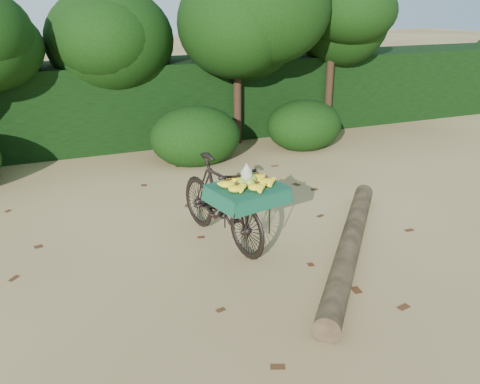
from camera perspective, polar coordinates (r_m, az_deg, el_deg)
name	(u,v)px	position (r m, az deg, el deg)	size (l,w,h in m)	color
ground	(188,273)	(6.29, -5.85, -9.00)	(80.00, 80.00, 0.00)	tan
vendor_bicycle	(222,200)	(6.77, -2.04, -0.95)	(1.09, 2.03, 1.18)	black
fallen_log	(350,244)	(6.79, 12.26, -5.69)	(0.28, 0.28, 3.88)	brown
hedge_backdrop	(103,105)	(11.86, -15.12, 9.45)	(26.00, 1.80, 1.80)	black
tree_row	(70,59)	(10.84, -18.54, 13.97)	(14.50, 2.00, 4.00)	black
bush_clumps	(147,144)	(10.12, -10.42, 5.28)	(8.80, 1.70, 0.90)	black
leaf_litter	(174,249)	(6.84, -7.46, -6.42)	(7.00, 7.30, 0.01)	#482613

